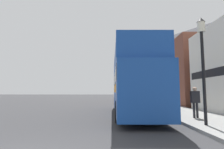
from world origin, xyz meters
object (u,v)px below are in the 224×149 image
(tour_bus, at_px, (133,87))
(parked_car_ahead_of_bus, at_px, (132,100))
(lamp_post_second, at_px, (151,72))
(pedestrian_third, at_px, (195,99))
(lamp_post_nearest, at_px, (203,49))

(tour_bus, bearing_deg, parked_car_ahead_of_bus, 84.66)
(tour_bus, relative_size, parked_car_ahead_of_bus, 2.23)
(parked_car_ahead_of_bus, relative_size, lamp_post_second, 0.98)
(pedestrian_third, distance_m, lamp_post_second, 7.33)
(pedestrian_third, xyz_separation_m, lamp_post_nearest, (-0.52, -1.97, 2.25))
(tour_bus, bearing_deg, lamp_post_nearest, -60.21)
(lamp_post_nearest, relative_size, lamp_post_second, 1.00)
(lamp_post_nearest, bearing_deg, tour_bus, 119.52)
(parked_car_ahead_of_bus, xyz_separation_m, pedestrian_third, (2.39, -9.61, 0.48))
(parked_car_ahead_of_bus, xyz_separation_m, lamp_post_nearest, (1.87, -11.58, 2.73))
(tour_bus, relative_size, lamp_post_nearest, 2.19)
(parked_car_ahead_of_bus, bearing_deg, lamp_post_nearest, -83.15)
(lamp_post_second, bearing_deg, tour_bus, -116.99)
(parked_car_ahead_of_bus, relative_size, lamp_post_nearest, 0.98)
(pedestrian_third, bearing_deg, lamp_post_nearest, -104.77)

